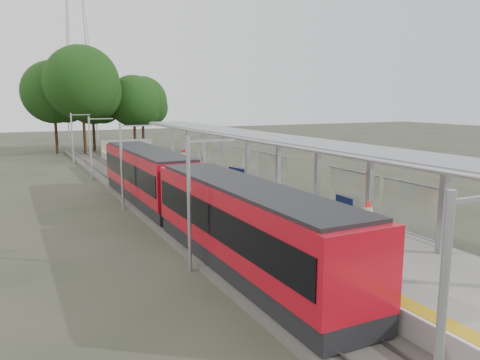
# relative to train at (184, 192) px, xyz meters

# --- Properties ---
(ground) EXTENTS (200.00, 200.00, 0.00)m
(ground) POSITION_rel_train_xyz_m (4.50, -12.62, -2.05)
(ground) COLOR #474438
(ground) RESTS_ON ground
(trackbed) EXTENTS (3.00, 70.00, 0.24)m
(trackbed) POSITION_rel_train_xyz_m (-0.00, 7.38, -1.93)
(trackbed) COLOR #59544C
(trackbed) RESTS_ON ground
(platform) EXTENTS (6.00, 50.00, 1.00)m
(platform) POSITION_rel_train_xyz_m (4.50, 7.38, -1.55)
(platform) COLOR gray
(platform) RESTS_ON ground
(tactile_strip) EXTENTS (0.60, 50.00, 0.02)m
(tactile_strip) POSITION_rel_train_xyz_m (1.95, 7.38, -1.04)
(tactile_strip) COLOR #C39416
(tactile_strip) RESTS_ON platform
(end_fence) EXTENTS (6.00, 0.10, 1.20)m
(end_fence) POSITION_rel_train_xyz_m (4.50, 32.33, -0.45)
(end_fence) COLOR #9EA0A5
(end_fence) RESTS_ON platform
(train) EXTENTS (2.74, 27.60, 3.62)m
(train) POSITION_rel_train_xyz_m (0.00, 0.00, 0.00)
(train) COLOR black
(train) RESTS_ON ground
(canopy) EXTENTS (3.27, 38.00, 3.66)m
(canopy) POSITION_rel_train_xyz_m (6.11, 3.56, 2.15)
(canopy) COLOR #9EA0A5
(canopy) RESTS_ON platform
(pylon) EXTENTS (8.00, 4.00, 38.00)m
(pylon) POSITION_rel_train_xyz_m (3.50, 60.38, 16.95)
(pylon) COLOR #9EA0A5
(pylon) RESTS_ON ground
(tree_cluster) EXTENTS (18.44, 12.88, 13.25)m
(tree_cluster) POSITION_rel_train_xyz_m (2.16, 39.44, 5.63)
(tree_cluster) COLOR #382316
(tree_cluster) RESTS_ON ground
(catenary_masts) EXTENTS (2.08, 48.16, 5.40)m
(catenary_masts) POSITION_rel_train_xyz_m (-1.72, 6.38, 0.86)
(catenary_masts) COLOR #9EA0A5
(catenary_masts) RESTS_ON ground
(bench_near) EXTENTS (0.53, 1.45, 0.97)m
(bench_near) POSITION_rel_train_xyz_m (7.11, -4.25, -0.54)
(bench_near) COLOR #0E1C49
(bench_near) RESTS_ON platform
(bench_mid) EXTENTS (0.89, 1.70, 1.11)m
(bench_mid) POSITION_rel_train_xyz_m (6.24, 6.37, -0.47)
(bench_mid) COLOR #0E1C49
(bench_mid) RESTS_ON platform
(bench_far) EXTENTS (1.04, 1.56, 1.03)m
(bench_far) POSITION_rel_train_xyz_m (6.13, 13.76, -0.51)
(bench_far) COLOR #0E1C49
(bench_far) RESTS_ON platform
(info_pillar_near) EXTENTS (0.36, 0.36, 1.60)m
(info_pillar_near) POSITION_rel_train_xyz_m (5.26, -7.97, -0.36)
(info_pillar_near) COLOR beige
(info_pillar_near) RESTS_ON platform
(info_pillar_far) EXTENTS (0.38, 0.38, 1.68)m
(info_pillar_far) POSITION_rel_train_xyz_m (5.06, 14.33, -0.32)
(info_pillar_far) COLOR beige
(info_pillar_far) RESTS_ON platform
(litter_bin) EXTENTS (0.47, 0.47, 0.81)m
(litter_bin) POSITION_rel_train_xyz_m (6.25, -0.70, -0.65)
(litter_bin) COLOR #9EA0A5
(litter_bin) RESTS_ON platform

